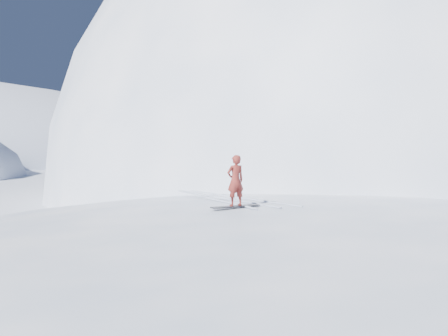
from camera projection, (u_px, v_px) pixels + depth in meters
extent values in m
plane|color=white|center=(367.00, 309.00, 12.87)|extent=(400.00, 400.00, 0.00)
ellipsoid|color=white|center=(337.00, 276.00, 16.02)|extent=(36.00, 28.00, 4.80)
ellipsoid|color=white|center=(398.00, 190.00, 44.73)|extent=(60.00, 56.00, 56.00)
ellipsoid|color=white|center=(314.00, 203.00, 35.04)|extent=(28.00, 24.00, 18.00)
ellipsoid|color=white|center=(218.00, 263.00, 17.83)|extent=(7.00, 6.30, 1.00)
cube|color=black|center=(235.00, 206.00, 14.77)|extent=(1.59, 0.54, 0.03)
imported|color=maroon|center=(235.00, 180.00, 14.73)|extent=(0.60, 0.44, 1.51)
cube|color=silver|center=(212.00, 198.00, 16.85)|extent=(0.80, 5.96, 0.04)
cube|color=silver|center=(224.00, 198.00, 16.99)|extent=(1.47, 5.85, 0.04)
cube|color=silver|center=(239.00, 197.00, 17.18)|extent=(1.85, 5.74, 0.04)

